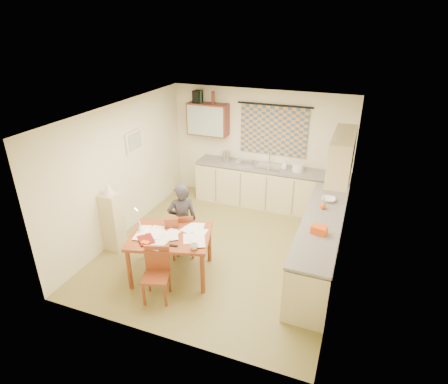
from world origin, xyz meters
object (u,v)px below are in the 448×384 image
at_px(dining_table, 171,254).
at_px(stove, 309,285).
at_px(counter_back, 270,187).
at_px(shelf_stand, 113,221).
at_px(chair_far, 182,242).
at_px(person, 182,221).
at_px(counter_right, 320,244).

bearing_deg(dining_table, stove, -16.66).
relative_size(counter_back, dining_table, 2.25).
bearing_deg(shelf_stand, dining_table, -13.53).
distance_m(counter_back, stove, 3.27).
xyz_separation_m(counter_back, chair_far, (-0.93, -2.41, -0.19)).
distance_m(dining_table, chair_far, 0.57).
bearing_deg(shelf_stand, person, 11.02).
height_order(counter_back, chair_far, counter_back).
bearing_deg(shelf_stand, counter_back, 50.26).
bearing_deg(counter_right, stove, -90.00).
bearing_deg(person, chair_far, 29.43).
distance_m(chair_far, person, 0.42).
distance_m(dining_table, shelf_stand, 1.39).
bearing_deg(chair_far, counter_right, 161.22).
height_order(counter_back, shelf_stand, shelf_stand).
xyz_separation_m(stove, person, (-2.27, 0.59, 0.26)).
relative_size(person, shelf_stand, 1.26).
bearing_deg(person, shelf_stand, -23.44).
bearing_deg(chair_far, dining_table, 67.67).
relative_size(counter_right, dining_table, 2.01).
height_order(dining_table, shelf_stand, shelf_stand).
bearing_deg(counter_back, person, -111.13).
bearing_deg(shelf_stand, chair_far, 10.18).
relative_size(stove, dining_table, 0.58).
distance_m(counter_right, dining_table, 2.44).
distance_m(counter_back, shelf_stand, 3.42).
height_order(stove, chair_far, stove).
relative_size(dining_table, person, 1.07).
bearing_deg(shelf_stand, stove, -5.58).
distance_m(counter_back, dining_table, 3.07).
relative_size(dining_table, shelf_stand, 1.35).
relative_size(stove, shelf_stand, 0.79).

